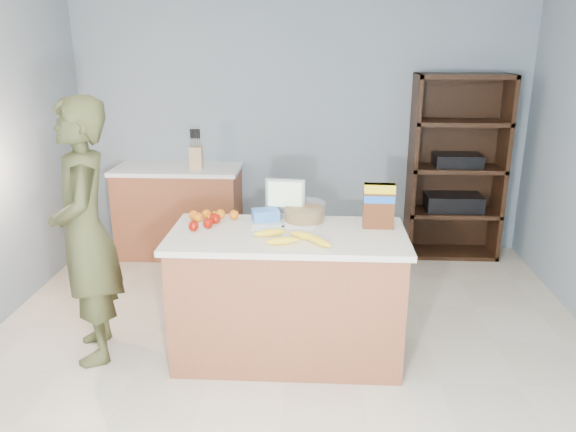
# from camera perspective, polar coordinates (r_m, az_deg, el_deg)

# --- Properties ---
(floor) EXTENTS (4.50, 5.00, 0.02)m
(floor) POSITION_cam_1_polar(r_m,az_deg,el_deg) (3.81, -0.30, -16.12)
(floor) COLOR beige
(floor) RESTS_ON ground
(walls) EXTENTS (4.52, 5.02, 2.51)m
(walls) POSITION_cam_1_polar(r_m,az_deg,el_deg) (3.20, -0.35, 9.25)
(walls) COLOR gray
(walls) RESTS_ON ground
(counter_peninsula) EXTENTS (1.56, 0.76, 0.90)m
(counter_peninsula) POSITION_cam_1_polar(r_m,az_deg,el_deg) (3.87, -0.04, -8.51)
(counter_peninsula) COLOR brown
(counter_peninsula) RESTS_ON ground
(back_cabinet) EXTENTS (1.24, 0.62, 0.90)m
(back_cabinet) POSITION_cam_1_polar(r_m,az_deg,el_deg) (5.79, -10.93, 0.57)
(back_cabinet) COLOR brown
(back_cabinet) RESTS_ON ground
(shelving_unit) EXTENTS (0.90, 0.40, 1.80)m
(shelving_unit) POSITION_cam_1_polar(r_m,az_deg,el_deg) (5.82, 16.60, 4.45)
(shelving_unit) COLOR black
(shelving_unit) RESTS_ON ground
(person) EXTENTS (0.64, 0.76, 1.78)m
(person) POSITION_cam_1_polar(r_m,az_deg,el_deg) (3.94, -19.92, -1.63)
(person) COLOR #404323
(person) RESTS_ON ground
(knife_block) EXTENTS (0.12, 0.10, 0.31)m
(knife_block) POSITION_cam_1_polar(r_m,az_deg,el_deg) (5.53, -9.32, 5.93)
(knife_block) COLOR tan
(knife_block) RESTS_ON back_cabinet
(envelopes) EXTENTS (0.44, 0.17, 0.00)m
(envelopes) POSITION_cam_1_polar(r_m,az_deg,el_deg) (3.79, -0.46, -1.11)
(envelopes) COLOR white
(envelopes) RESTS_ON counter_peninsula
(bananas) EXTENTS (0.52, 0.30, 0.05)m
(bananas) POSITION_cam_1_polar(r_m,az_deg,el_deg) (3.52, 0.59, -2.22)
(bananas) COLOR yellow
(bananas) RESTS_ON counter_peninsula
(apples) EXTENTS (0.19, 0.25, 0.07)m
(apples) POSITION_cam_1_polar(r_m,az_deg,el_deg) (3.83, -8.18, -0.56)
(apples) COLOR #8D0E03
(apples) RESTS_ON counter_peninsula
(oranges) EXTENTS (0.35, 0.16, 0.07)m
(oranges) POSITION_cam_1_polar(r_m,az_deg,el_deg) (3.96, -7.82, 0.03)
(oranges) COLOR orange
(oranges) RESTS_ON counter_peninsula
(blue_carton) EXTENTS (0.21, 0.16, 0.08)m
(blue_carton) POSITION_cam_1_polar(r_m,az_deg,el_deg) (3.92, -2.29, 0.10)
(blue_carton) COLOR blue
(blue_carton) RESTS_ON counter_peninsula
(salad_bowl) EXTENTS (0.30, 0.30, 0.13)m
(salad_bowl) POSITION_cam_1_polar(r_m,az_deg,el_deg) (3.91, 1.64, 0.35)
(salad_bowl) COLOR #267219
(salad_bowl) RESTS_ON counter_peninsula
(tv) EXTENTS (0.28, 0.12, 0.28)m
(tv) POSITION_cam_1_polar(r_m,az_deg,el_deg) (3.95, -0.27, 2.08)
(tv) COLOR silver
(tv) RESTS_ON counter_peninsula
(cereal_box) EXTENTS (0.21, 0.08, 0.31)m
(cereal_box) POSITION_cam_1_polar(r_m,az_deg,el_deg) (3.77, 9.22, 1.36)
(cereal_box) COLOR #592B14
(cereal_box) RESTS_ON counter_peninsula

